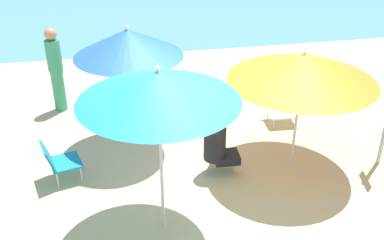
{
  "coord_description": "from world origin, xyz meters",
  "views": [
    {
      "loc": [
        -1.49,
        -4.99,
        3.92
      ],
      "look_at": [
        -0.35,
        0.82,
        0.7
      ],
      "focal_mm": 42.98,
      "sensor_mm": 36.0,
      "label": 1
    }
  ],
  "objects_px": {
    "beach_chair_a": "(151,91)",
    "beach_chair_d": "(58,160)",
    "umbrella_orange": "(303,67)",
    "person_a": "(218,144)",
    "person_c": "(56,69)",
    "umbrella_blue": "(128,43)",
    "beach_chair_b": "(281,107)",
    "umbrella_teal": "(158,87)",
    "person_b": "(198,102)"
  },
  "relations": [
    {
      "from": "person_c",
      "to": "umbrella_blue",
      "type": "bearing_deg",
      "value": -2.21
    },
    {
      "from": "beach_chair_a",
      "to": "person_c",
      "type": "xyz_separation_m",
      "value": [
        -1.66,
        0.21,
        0.49
      ]
    },
    {
      "from": "beach_chair_b",
      "to": "beach_chair_d",
      "type": "relative_size",
      "value": 0.89
    },
    {
      "from": "person_b",
      "to": "umbrella_orange",
      "type": "bearing_deg",
      "value": 177.68
    },
    {
      "from": "beach_chair_d",
      "to": "person_c",
      "type": "distance_m",
      "value": 2.34
    },
    {
      "from": "beach_chair_a",
      "to": "beach_chair_d",
      "type": "distance_m",
      "value": 2.6
    },
    {
      "from": "umbrella_teal",
      "to": "person_c",
      "type": "relative_size",
      "value": 1.38
    },
    {
      "from": "umbrella_blue",
      "to": "beach_chair_a",
      "type": "distance_m",
      "value": 1.96
    },
    {
      "from": "beach_chair_d",
      "to": "person_c",
      "type": "relative_size",
      "value": 0.39
    },
    {
      "from": "umbrella_blue",
      "to": "umbrella_orange",
      "type": "bearing_deg",
      "value": -24.53
    },
    {
      "from": "beach_chair_a",
      "to": "person_a",
      "type": "height_order",
      "value": "person_a"
    },
    {
      "from": "person_a",
      "to": "umbrella_blue",
      "type": "bearing_deg",
      "value": 139.8
    },
    {
      "from": "umbrella_orange",
      "to": "person_a",
      "type": "relative_size",
      "value": 2.15
    },
    {
      "from": "person_a",
      "to": "person_c",
      "type": "height_order",
      "value": "person_c"
    },
    {
      "from": "beach_chair_b",
      "to": "person_a",
      "type": "xyz_separation_m",
      "value": [
        -1.49,
        -1.35,
        0.22
      ]
    },
    {
      "from": "umbrella_blue",
      "to": "beach_chair_a",
      "type": "relative_size",
      "value": 3.24
    },
    {
      "from": "beach_chair_b",
      "to": "person_c",
      "type": "relative_size",
      "value": 0.35
    },
    {
      "from": "beach_chair_b",
      "to": "umbrella_teal",
      "type": "bearing_deg",
      "value": -43.18
    },
    {
      "from": "beach_chair_b",
      "to": "beach_chair_d",
      "type": "xyz_separation_m",
      "value": [
        -3.74,
        -1.09,
        0.07
      ]
    },
    {
      "from": "person_b",
      "to": "beach_chair_a",
      "type": "bearing_deg",
      "value": -7.23
    },
    {
      "from": "umbrella_teal",
      "to": "umbrella_blue",
      "type": "height_order",
      "value": "umbrella_teal"
    },
    {
      "from": "beach_chair_a",
      "to": "beach_chair_d",
      "type": "relative_size",
      "value": 1.01
    },
    {
      "from": "beach_chair_a",
      "to": "umbrella_teal",
      "type": "bearing_deg",
      "value": -7.16
    },
    {
      "from": "umbrella_blue",
      "to": "beach_chair_b",
      "type": "relative_size",
      "value": 3.69
    },
    {
      "from": "person_c",
      "to": "person_a",
      "type": "bearing_deg",
      "value": 1.16
    },
    {
      "from": "person_a",
      "to": "person_b",
      "type": "distance_m",
      "value": 1.37
    },
    {
      "from": "umbrella_teal",
      "to": "person_a",
      "type": "height_order",
      "value": "umbrella_teal"
    },
    {
      "from": "beach_chair_a",
      "to": "beach_chair_b",
      "type": "relative_size",
      "value": 1.14
    },
    {
      "from": "umbrella_teal",
      "to": "beach_chair_b",
      "type": "height_order",
      "value": "umbrella_teal"
    },
    {
      "from": "beach_chair_a",
      "to": "beach_chair_d",
      "type": "bearing_deg",
      "value": -39.78
    },
    {
      "from": "person_a",
      "to": "person_b",
      "type": "bearing_deg",
      "value": 92.9
    },
    {
      "from": "umbrella_teal",
      "to": "beach_chair_d",
      "type": "bearing_deg",
      "value": 136.45
    },
    {
      "from": "person_a",
      "to": "beach_chair_d",
      "type": "bearing_deg",
      "value": 176.16
    },
    {
      "from": "umbrella_orange",
      "to": "person_a",
      "type": "xyz_separation_m",
      "value": [
        -1.16,
        -0.01,
        -1.09
      ]
    },
    {
      "from": "beach_chair_d",
      "to": "umbrella_blue",
      "type": "bearing_deg",
      "value": 20.29
    },
    {
      "from": "umbrella_blue",
      "to": "person_a",
      "type": "bearing_deg",
      "value": -43.02
    },
    {
      "from": "umbrella_blue",
      "to": "person_b",
      "type": "relative_size",
      "value": 2.04
    },
    {
      "from": "umbrella_orange",
      "to": "person_b",
      "type": "height_order",
      "value": "umbrella_orange"
    },
    {
      "from": "umbrella_teal",
      "to": "umbrella_orange",
      "type": "relative_size",
      "value": 1.03
    },
    {
      "from": "umbrella_teal",
      "to": "beach_chair_b",
      "type": "xyz_separation_m",
      "value": [
        2.42,
        2.34,
        -1.64
      ]
    },
    {
      "from": "umbrella_blue",
      "to": "person_b",
      "type": "xyz_separation_m",
      "value": [
        1.12,
        0.32,
        -1.22
      ]
    },
    {
      "from": "umbrella_orange",
      "to": "beach_chair_b",
      "type": "relative_size",
      "value": 3.85
    },
    {
      "from": "beach_chair_d",
      "to": "beach_chair_b",
      "type": "bearing_deg",
      "value": 1.77
    },
    {
      "from": "beach_chair_b",
      "to": "person_c",
      "type": "distance_m",
      "value": 4.07
    },
    {
      "from": "umbrella_orange",
      "to": "beach_chair_b",
      "type": "height_order",
      "value": "umbrella_orange"
    },
    {
      "from": "beach_chair_a",
      "to": "beach_chair_d",
      "type": "height_order",
      "value": "beach_chair_a"
    },
    {
      "from": "umbrella_teal",
      "to": "beach_chair_a",
      "type": "height_order",
      "value": "umbrella_teal"
    },
    {
      "from": "person_c",
      "to": "beach_chair_b",
      "type": "bearing_deg",
      "value": 31.07
    },
    {
      "from": "umbrella_teal",
      "to": "umbrella_orange",
      "type": "distance_m",
      "value": 2.34
    },
    {
      "from": "person_c",
      "to": "beach_chair_a",
      "type": "bearing_deg",
      "value": 41.25
    }
  ]
}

